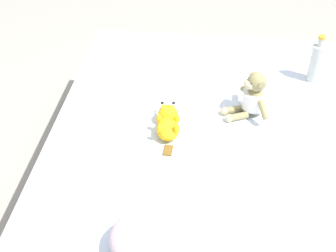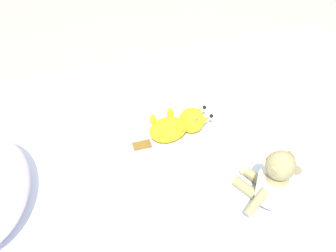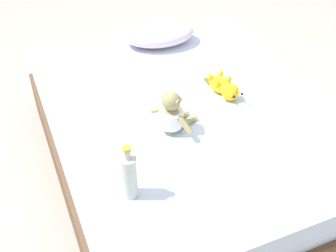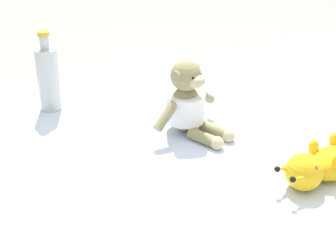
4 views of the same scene
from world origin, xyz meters
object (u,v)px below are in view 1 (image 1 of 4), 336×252
pillow (177,246)px  plush_yellow_creature (168,122)px  glass_bottle (316,62)px  plush_monkey (253,97)px  bed (208,169)px

pillow → plush_yellow_creature: (0.11, -0.74, -0.03)m
plush_yellow_creature → glass_bottle: 0.92m
pillow → plush_monkey: plush_monkey is taller
bed → glass_bottle: (-0.54, -0.52, 0.36)m
plush_monkey → glass_bottle: bearing=-135.5°
bed → plush_yellow_creature: plush_yellow_creature is taller
glass_bottle → bed: bearing=43.8°
plush_monkey → plush_yellow_creature: (0.40, 0.18, -0.05)m
bed → glass_bottle: size_ratio=7.30×
pillow → glass_bottle: (-0.64, -1.26, 0.04)m
pillow → bed: bearing=-97.2°
bed → plush_monkey: plush_monkey is taller
bed → glass_bottle: 0.83m
bed → plush_monkey: (-0.20, -0.18, 0.34)m
pillow → plush_yellow_creature: pillow is taller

